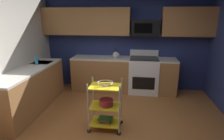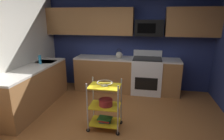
{
  "view_description": "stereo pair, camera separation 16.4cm",
  "coord_description": "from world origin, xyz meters",
  "px_view_note": "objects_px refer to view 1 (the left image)",
  "views": [
    {
      "loc": [
        0.37,
        -2.78,
        2.0
      ],
      "look_at": [
        -0.08,
        0.47,
        1.05
      ],
      "focal_mm": 30.26,
      "sensor_mm": 36.0,
      "label": 1
    },
    {
      "loc": [
        0.53,
        -2.75,
        2.0
      ],
      "look_at": [
        -0.08,
        0.47,
        1.05
      ],
      "focal_mm": 30.26,
      "sensor_mm": 36.0,
      "label": 2
    }
  ],
  "objects_px": {
    "rolling_cart": "(105,106)",
    "fruit_bowl": "(105,83)",
    "kettle": "(116,55)",
    "book_stack": "(106,120)",
    "dish_soap_bottle": "(36,60)",
    "mixing_bowl_large": "(106,102)",
    "microwave": "(145,28)",
    "oven_range": "(143,75)"
  },
  "relations": [
    {
      "from": "microwave",
      "to": "fruit_bowl",
      "type": "bearing_deg",
      "value": -109.55
    },
    {
      "from": "mixing_bowl_large",
      "to": "fruit_bowl",
      "type": "bearing_deg",
      "value": -180.0
    },
    {
      "from": "mixing_bowl_large",
      "to": "dish_soap_bottle",
      "type": "xyz_separation_m",
      "value": [
        -1.76,
        0.89,
        0.5
      ]
    },
    {
      "from": "fruit_bowl",
      "to": "mixing_bowl_large",
      "type": "distance_m",
      "value": 0.36
    },
    {
      "from": "fruit_bowl",
      "to": "book_stack",
      "type": "relative_size",
      "value": 1.03
    },
    {
      "from": "rolling_cart",
      "to": "dish_soap_bottle",
      "type": "height_order",
      "value": "dish_soap_bottle"
    },
    {
      "from": "oven_range",
      "to": "book_stack",
      "type": "distance_m",
      "value": 2.03
    },
    {
      "from": "microwave",
      "to": "mixing_bowl_large",
      "type": "relative_size",
      "value": 2.78
    },
    {
      "from": "microwave",
      "to": "dish_soap_bottle",
      "type": "xyz_separation_m",
      "value": [
        -2.44,
        -1.1,
        -0.68
      ]
    },
    {
      "from": "kettle",
      "to": "fruit_bowl",
      "type": "bearing_deg",
      "value": -88.86
    },
    {
      "from": "book_stack",
      "to": "kettle",
      "type": "distance_m",
      "value": 2.05
    },
    {
      "from": "microwave",
      "to": "book_stack",
      "type": "xyz_separation_m",
      "value": [
        -0.7,
        -1.98,
        -1.53
      ]
    },
    {
      "from": "oven_range",
      "to": "book_stack",
      "type": "xyz_separation_m",
      "value": [
        -0.7,
        -1.88,
        -0.31
      ]
    },
    {
      "from": "book_stack",
      "to": "mixing_bowl_large",
      "type": "bearing_deg",
      "value": 0.0
    },
    {
      "from": "microwave",
      "to": "mixing_bowl_large",
      "type": "bearing_deg",
      "value": -109.09
    },
    {
      "from": "microwave",
      "to": "rolling_cart",
      "type": "bearing_deg",
      "value": -109.55
    },
    {
      "from": "mixing_bowl_large",
      "to": "kettle",
      "type": "relative_size",
      "value": 0.95
    },
    {
      "from": "rolling_cart",
      "to": "mixing_bowl_large",
      "type": "relative_size",
      "value": 3.63
    },
    {
      "from": "mixing_bowl_large",
      "to": "book_stack",
      "type": "bearing_deg",
      "value": -180.0
    },
    {
      "from": "oven_range",
      "to": "rolling_cart",
      "type": "distance_m",
      "value": 2.01
    },
    {
      "from": "rolling_cart",
      "to": "dish_soap_bottle",
      "type": "relative_size",
      "value": 4.57
    },
    {
      "from": "book_stack",
      "to": "dish_soap_bottle",
      "type": "bearing_deg",
      "value": 153.01
    },
    {
      "from": "book_stack",
      "to": "microwave",
      "type": "bearing_deg",
      "value": 70.45
    },
    {
      "from": "fruit_bowl",
      "to": "mixing_bowl_large",
      "type": "relative_size",
      "value": 1.08
    },
    {
      "from": "rolling_cart",
      "to": "book_stack",
      "type": "height_order",
      "value": "rolling_cart"
    },
    {
      "from": "fruit_bowl",
      "to": "kettle",
      "type": "bearing_deg",
      "value": 91.14
    },
    {
      "from": "kettle",
      "to": "rolling_cart",
      "type": "bearing_deg",
      "value": -88.86
    },
    {
      "from": "book_stack",
      "to": "kettle",
      "type": "bearing_deg",
      "value": 91.14
    },
    {
      "from": "microwave",
      "to": "dish_soap_bottle",
      "type": "distance_m",
      "value": 2.76
    },
    {
      "from": "fruit_bowl",
      "to": "mixing_bowl_large",
      "type": "bearing_deg",
      "value": 0.0
    },
    {
      "from": "microwave",
      "to": "fruit_bowl",
      "type": "xyz_separation_m",
      "value": [
        -0.7,
        -1.98,
        -0.82
      ]
    },
    {
      "from": "dish_soap_bottle",
      "to": "book_stack",
      "type": "bearing_deg",
      "value": -26.99
    },
    {
      "from": "book_stack",
      "to": "kettle",
      "type": "relative_size",
      "value": 1.0
    },
    {
      "from": "fruit_bowl",
      "to": "kettle",
      "type": "height_order",
      "value": "kettle"
    },
    {
      "from": "rolling_cart",
      "to": "kettle",
      "type": "bearing_deg",
      "value": 91.14
    },
    {
      "from": "oven_range",
      "to": "kettle",
      "type": "xyz_separation_m",
      "value": [
        -0.74,
        -0.0,
        0.52
      ]
    },
    {
      "from": "book_stack",
      "to": "kettle",
      "type": "xyz_separation_m",
      "value": [
        -0.04,
        1.87,
        0.83
      ]
    },
    {
      "from": "rolling_cart",
      "to": "book_stack",
      "type": "xyz_separation_m",
      "value": [
        0.0,
        -0.0,
        -0.28
      ]
    },
    {
      "from": "rolling_cart",
      "to": "fruit_bowl",
      "type": "relative_size",
      "value": 3.36
    },
    {
      "from": "microwave",
      "to": "rolling_cart",
      "type": "relative_size",
      "value": 0.77
    },
    {
      "from": "mixing_bowl_large",
      "to": "kettle",
      "type": "height_order",
      "value": "kettle"
    },
    {
      "from": "book_stack",
      "to": "fruit_bowl",
      "type": "bearing_deg",
      "value": 0.0
    }
  ]
}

